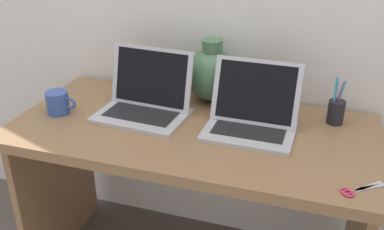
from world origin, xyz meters
name	(u,v)px	position (x,y,z in m)	size (l,w,h in m)	color
desk	(192,164)	(0.00, 0.00, 0.57)	(1.36, 0.65, 0.73)	olive
laptop_left	(146,97)	(-0.21, 0.06, 0.80)	(0.36, 0.27, 0.25)	#B2B2B7
laptop_right	(252,113)	(0.21, 0.06, 0.79)	(0.33, 0.26, 0.24)	#B2B2B7
green_vase	(212,74)	(0.00, 0.26, 0.84)	(0.21, 0.21, 0.26)	#47704C
coffee_mug	(58,103)	(-0.54, -0.05, 0.77)	(0.13, 0.09, 0.09)	#335199
pen_cup	(336,111)	(0.50, 0.20, 0.78)	(0.06, 0.06, 0.18)	black
scissors	(355,190)	(0.58, -0.24, 0.73)	(0.13, 0.11, 0.01)	#B7B7BC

